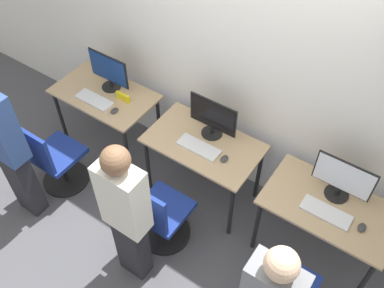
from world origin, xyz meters
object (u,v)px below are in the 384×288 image
mouse_left (114,111)px  person_left (5,143)px  monitor_left (109,71)px  monitor_center (213,117)px  mouse_center (224,159)px  office_chair_center (160,217)px  keyboard_left (94,100)px  person_center (126,213)px  mouse_right (362,228)px  monitor_right (343,179)px  office_chair_left (55,161)px  keyboard_center (199,147)px  keyboard_right (326,212)px

mouse_left → person_left: person_left is taller
monitor_left → monitor_center: size_ratio=1.00×
person_left → mouse_center: (1.57, 1.04, -0.17)m
mouse_left → person_left: bearing=-110.6°
person_left → mouse_center: size_ratio=18.97×
mouse_center → office_chair_center: office_chair_center is taller
keyboard_left → person_center: size_ratio=0.25×
office_chair_center → person_center: (-0.01, -0.37, 0.51)m
mouse_right → person_left: bearing=-159.6°
mouse_left → person_center: size_ratio=0.06×
person_center → monitor_right: 1.71m
person_left → mouse_right: person_left is taller
office_chair_left → person_left: 0.68m
keyboard_left → monitor_right: 2.46m
mouse_left → monitor_right: monitor_right is taller
office_chair_left → mouse_center: (1.54, 0.67, 0.41)m
keyboard_left → mouse_right: mouse_right is taller
monitor_center → office_chair_center: bearing=-91.1°
monitor_center → monitor_right: bearing=-0.3°
keyboard_left → monitor_right: monitor_right is taller
keyboard_left → keyboard_center: (1.22, 0.06, 0.00)m
keyboard_left → office_chair_center: 1.37m
monitor_center → keyboard_right: monitor_center is taller
monitor_left → monitor_center: 1.22m
person_left → monitor_center: size_ratio=3.56×
monitor_center → mouse_right: bearing=-7.9°
monitor_left → keyboard_right: 2.46m
office_chair_left → keyboard_right: (2.50, 0.66, 0.40)m
office_chair_left → monitor_center: bearing=34.7°
person_left → mouse_center: 1.89m
monitor_left → keyboard_right: monitor_left is taller
monitor_center → monitor_right: (1.22, -0.01, 0.00)m
keyboard_right → person_left: bearing=-157.9°
monitor_center → office_chair_center: monitor_center is taller
person_left → keyboard_center: 1.67m
monitor_center → monitor_right: same height
monitor_left → office_chair_left: 1.05m
office_chair_center → mouse_right: (1.52, 0.61, 0.41)m
office_chair_left → keyboard_center: bearing=27.4°
keyboard_center → mouse_left: bearing=-175.7°
mouse_center → keyboard_right: 0.96m
mouse_left → keyboard_right: (2.16, 0.06, -0.01)m
person_center → keyboard_right: 1.57m
keyboard_left → mouse_right: size_ratio=4.46×
mouse_center → mouse_right: same height
keyboard_center → keyboard_right: size_ratio=1.00×
office_chair_left → person_left: person_left is taller
person_left → monitor_right: 2.82m
office_chair_center → monitor_right: size_ratio=1.85×
mouse_left → office_chair_left: 0.79m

